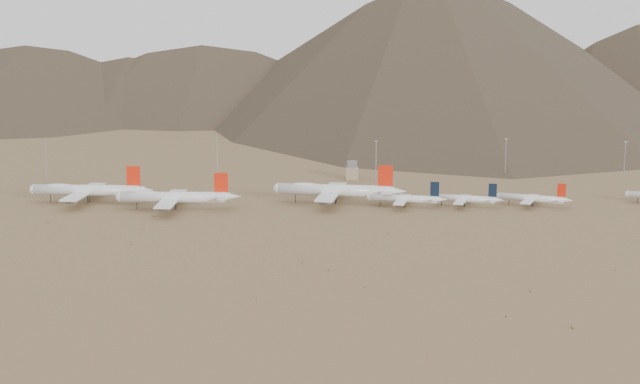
{
  "coord_description": "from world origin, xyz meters",
  "views": [
    {
      "loc": [
        18.27,
        -454.37,
        98.55
      ],
      "look_at": [
        10.46,
        30.0,
        8.22
      ],
      "focal_mm": 50.0,
      "sensor_mm": 36.0,
      "label": 1
    }
  ],
  "objects_px": {
    "widebody_west": "(87,190)",
    "widebody_centre": "(174,197)",
    "narrowbody_a": "(405,199)",
    "narrowbody_b": "(465,199)",
    "control_tower": "(352,171)",
    "widebody_east": "(334,190)"
  },
  "relations": [
    {
      "from": "widebody_west",
      "to": "control_tower",
      "type": "xyz_separation_m",
      "value": [
        151.83,
        81.38,
        -2.03
      ]
    },
    {
      "from": "narrowbody_a",
      "to": "control_tower",
      "type": "relative_size",
      "value": 3.69
    },
    {
      "from": "widebody_centre",
      "to": "widebody_west",
      "type": "bearing_deg",
      "value": 160.55
    },
    {
      "from": "widebody_east",
      "to": "narrowbody_a",
      "type": "xyz_separation_m",
      "value": [
        39.36,
        -9.51,
        -2.98
      ]
    },
    {
      "from": "widebody_west",
      "to": "widebody_centre",
      "type": "xyz_separation_m",
      "value": [
        52.69,
        -18.41,
        -0.31
      ]
    },
    {
      "from": "widebody_east",
      "to": "control_tower",
      "type": "height_order",
      "value": "widebody_east"
    },
    {
      "from": "widebody_centre",
      "to": "control_tower",
      "type": "xyz_separation_m",
      "value": [
        99.14,
        99.79,
        -1.72
      ]
    },
    {
      "from": "narrowbody_a",
      "to": "narrowbody_b",
      "type": "relative_size",
      "value": 1.1
    },
    {
      "from": "widebody_centre",
      "to": "widebody_east",
      "type": "height_order",
      "value": "widebody_east"
    },
    {
      "from": "widebody_centre",
      "to": "narrowbody_a",
      "type": "bearing_deg",
      "value": 3.87
    },
    {
      "from": "widebody_west",
      "to": "control_tower",
      "type": "relative_size",
      "value": 5.98
    },
    {
      "from": "widebody_west",
      "to": "narrowbody_b",
      "type": "distance_m",
      "value": 213.04
    },
    {
      "from": "narrowbody_a",
      "to": "narrowbody_b",
      "type": "xyz_separation_m",
      "value": [
        33.31,
        2.1,
        -0.34
      ]
    },
    {
      "from": "widebody_centre",
      "to": "widebody_east",
      "type": "relative_size",
      "value": 0.91
    },
    {
      "from": "narrowbody_b",
      "to": "control_tower",
      "type": "relative_size",
      "value": 3.37
    },
    {
      "from": "narrowbody_a",
      "to": "control_tower",
      "type": "bearing_deg",
      "value": 118.45
    },
    {
      "from": "narrowbody_b",
      "to": "control_tower",
      "type": "height_order",
      "value": "narrowbody_b"
    },
    {
      "from": "widebody_west",
      "to": "widebody_east",
      "type": "relative_size",
      "value": 0.95
    },
    {
      "from": "narrowbody_b",
      "to": "widebody_centre",
      "type": "bearing_deg",
      "value": -159.32
    },
    {
      "from": "widebody_west",
      "to": "widebody_centre",
      "type": "bearing_deg",
      "value": -16.34
    },
    {
      "from": "widebody_east",
      "to": "narrowbody_a",
      "type": "distance_m",
      "value": 40.6
    },
    {
      "from": "widebody_east",
      "to": "narrowbody_b",
      "type": "xyz_separation_m",
      "value": [
        72.67,
        -7.41,
        -3.32
      ]
    }
  ]
}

